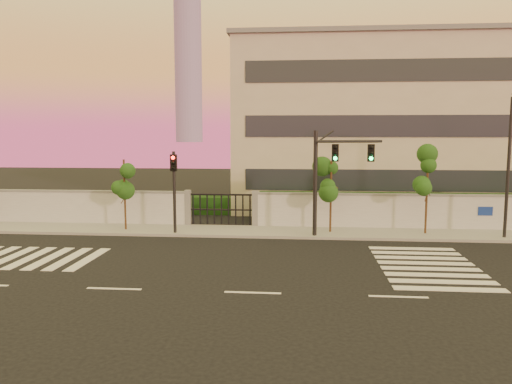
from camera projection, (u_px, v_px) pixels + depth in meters
The scene contains 13 objects.
ground at pixel (253, 293), 17.45m from camera, with size 120.00×120.00×0.00m, color black.
sidewalk at pixel (270, 232), 27.82m from camera, with size 60.00×3.00×0.15m, color gray.
perimeter_wall at pixel (274, 210), 29.18m from camera, with size 60.00×0.36×2.20m.
hedge_row at pixel (293, 208), 31.83m from camera, with size 41.00×4.25×1.80m.
institutional_building at pixel (399, 125), 37.68m from camera, with size 24.40×12.40×12.25m.
distant_skyscraper at pixel (188, 36), 292.76m from camera, with size 16.00×16.00×118.00m.
road_markings at pixel (224, 264), 21.30m from camera, with size 57.00×7.62×0.02m.
street_tree_c at pixel (125, 179), 27.85m from camera, with size 1.32×1.05×4.10m.
street_tree_d at pixel (331, 181), 27.17m from camera, with size 1.47×1.17×4.05m.
street_tree_e at pixel (428, 171), 26.68m from camera, with size 1.40×1.11×4.80m.
traffic_signal_main at pixel (329, 171), 26.05m from camera, with size 3.56×0.93×5.68m.
traffic_signal_secondary at pixel (174, 182), 26.93m from camera, with size 0.36×0.34×4.58m.
streetlight_east at pixel (510, 160), 25.42m from camera, with size 0.46×1.86×7.73m.
Camera 1 is at (1.61, -16.83, 5.57)m, focal length 35.00 mm.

